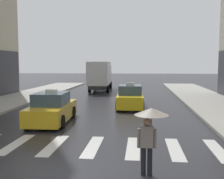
{
  "coord_description": "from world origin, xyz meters",
  "views": [
    {
      "loc": [
        2.55,
        -7.19,
        3.17
      ],
      "look_at": [
        0.99,
        8.0,
        1.73
      ],
      "focal_mm": 44.21,
      "sensor_mm": 36.0,
      "label": 1
    }
  ],
  "objects": [
    {
      "name": "taxi_lead",
      "position": [
        -2.17,
        7.08,
        0.72
      ],
      "size": [
        2.06,
        4.6,
        1.8
      ],
      "color": "gold",
      "rests_on": "ground"
    },
    {
      "name": "ground_plane",
      "position": [
        0.0,
        0.0,
        0.0
      ],
      "size": [
        160.0,
        160.0,
        0.0
      ],
      "primitive_type": "plane",
      "color": "#26262B"
    },
    {
      "name": "crosswalk_markings",
      "position": [
        -0.0,
        3.0,
        0.0
      ],
      "size": [
        11.3,
        2.8,
        0.01
      ],
      "color": "silver",
      "rests_on": "ground"
    },
    {
      "name": "pedestrian_with_umbrella",
      "position": [
        2.83,
        0.46,
        1.52
      ],
      "size": [
        0.96,
        0.96,
        1.94
      ],
      "color": "black",
      "rests_on": "ground"
    },
    {
      "name": "taxi_second",
      "position": [
        1.84,
        12.6,
        0.72
      ],
      "size": [
        2.01,
        4.58,
        1.8
      ],
      "color": "yellow",
      "rests_on": "ground"
    },
    {
      "name": "box_truck",
      "position": [
        -2.03,
        24.07,
        1.85
      ],
      "size": [
        2.5,
        7.61,
        3.35
      ],
      "color": "#2D2D2D",
      "rests_on": "ground"
    }
  ]
}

